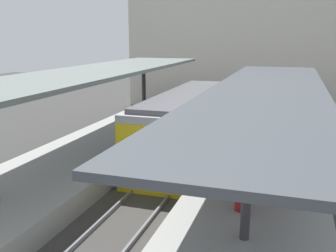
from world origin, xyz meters
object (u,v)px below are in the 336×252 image
(platform_bench, at_px, (246,134))
(litter_bin, at_px, (243,197))
(passenger_near_bench, at_px, (292,123))
(passenger_mid_platform, at_px, (289,153))
(commuter_train, at_px, (187,125))
(platform_sign, at_px, (269,145))
(passenger_far_end, at_px, (233,164))

(platform_bench, relative_size, litter_bin, 1.75)
(passenger_near_bench, distance_m, passenger_mid_platform, 5.33)
(commuter_train, height_order, platform_bench, commuter_train)
(passenger_near_bench, relative_size, passenger_mid_platform, 0.95)
(platform_sign, height_order, litter_bin, platform_sign)
(platform_bench, bearing_deg, passenger_mid_platform, -64.79)
(platform_sign, xyz_separation_m, passenger_mid_platform, (0.62, 1.64, -0.70))
(passenger_far_end, bearing_deg, litter_bin, -70.63)
(litter_bin, distance_m, passenger_far_end, 1.60)
(platform_bench, distance_m, passenger_mid_platform, 4.55)
(passenger_near_bench, height_order, passenger_far_end, passenger_far_end)
(passenger_near_bench, bearing_deg, passenger_mid_platform, -90.50)
(platform_sign, bearing_deg, passenger_mid_platform, 69.26)
(platform_bench, bearing_deg, passenger_near_bench, 31.94)
(passenger_mid_platform, xyz_separation_m, passenger_far_end, (-1.69, -1.58, -0.04))
(litter_bin, xyz_separation_m, passenger_mid_platform, (1.18, 3.01, 0.53))
(platform_sign, relative_size, passenger_far_end, 1.30)
(platform_bench, bearing_deg, litter_bin, -83.99)
(platform_bench, height_order, passenger_mid_platform, passenger_mid_platform)
(commuter_train, bearing_deg, platform_bench, 2.23)
(platform_bench, bearing_deg, commuter_train, -177.77)
(litter_bin, height_order, passenger_near_bench, passenger_near_bench)
(passenger_far_end, bearing_deg, passenger_near_bench, 75.92)
(platform_sign, distance_m, passenger_near_bench, 7.04)
(commuter_train, xyz_separation_m, passenger_far_end, (3.04, -5.57, 0.16))
(platform_bench, bearing_deg, passenger_far_end, -87.54)
(passenger_mid_platform, bearing_deg, passenger_far_end, -136.92)
(passenger_near_bench, bearing_deg, platform_bench, -148.06)
(platform_sign, relative_size, passenger_mid_platform, 1.24)
(passenger_near_bench, bearing_deg, litter_bin, -98.36)
(platform_sign, height_order, passenger_mid_platform, platform_sign)
(platform_bench, distance_m, litter_bin, 7.15)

